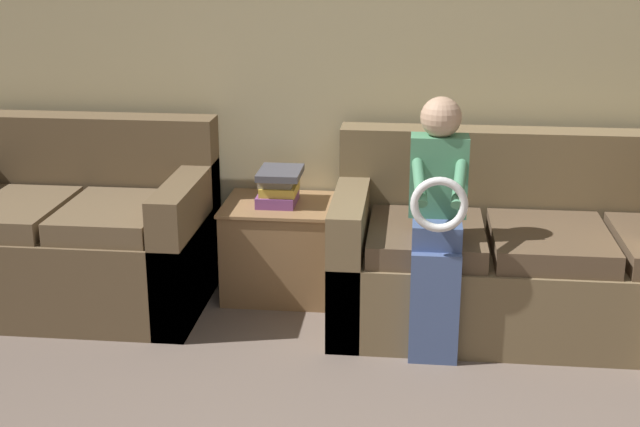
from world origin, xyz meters
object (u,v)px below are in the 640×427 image
Objects in this scene: couch_side at (76,239)px; book_stack at (279,186)px; child_left_seated at (438,214)px; couch_main at (544,260)px; side_shelf at (280,247)px.

book_stack is (1.05, 0.20, 0.26)m from couch_side.
couch_side is at bearing -169.12° from book_stack.
child_left_seated reaches higher than couch_side.
couch_side is 1.93m from child_left_seated.
child_left_seated is at bearing -11.92° from couch_side.
couch_main is 1.51× the size of couch_side.
couch_side reaches higher than couch_main.
side_shelf is at bearing 10.92° from couch_side.
child_left_seated is 2.03× the size of side_shelf.
side_shelf is 2.03× the size of book_stack.
child_left_seated reaches higher than side_shelf.
book_stack reaches higher than side_shelf.
couch_side is at bearing -169.08° from side_shelf.
couch_main is 1.40m from book_stack.
couch_main is 3.57× the size of side_shelf.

